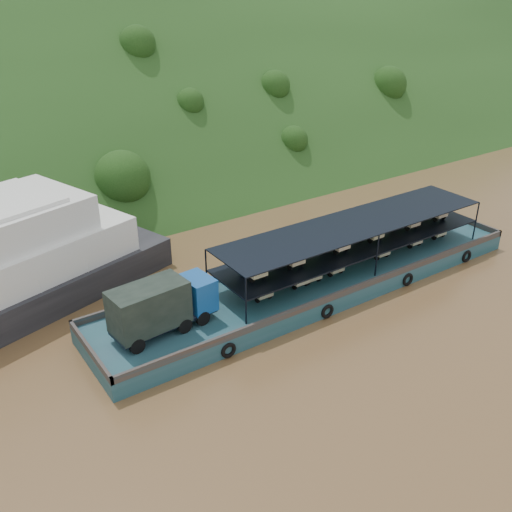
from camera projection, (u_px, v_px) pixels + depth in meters
ground at (302, 304)px, 41.05m from camera, size 160.00×160.00×0.00m
hillside at (113, 174)px, 67.64m from camera, size 140.00×39.60×39.60m
cargo_barge at (306, 280)px, 41.91m from camera, size 35.00×7.18×4.64m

